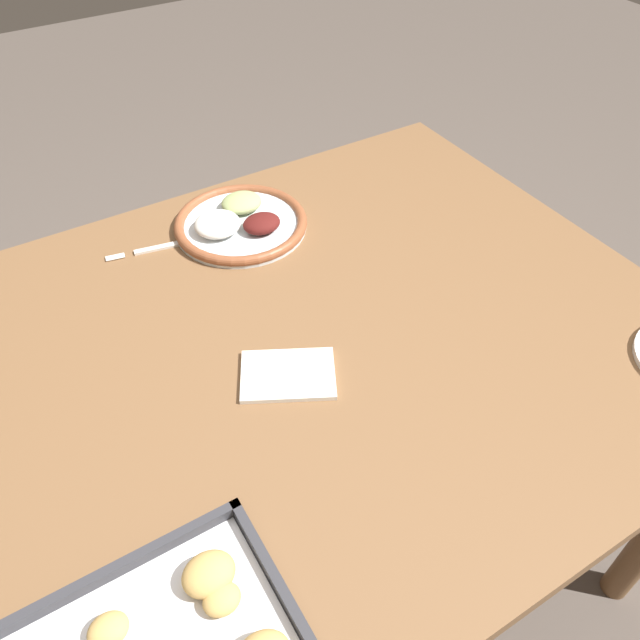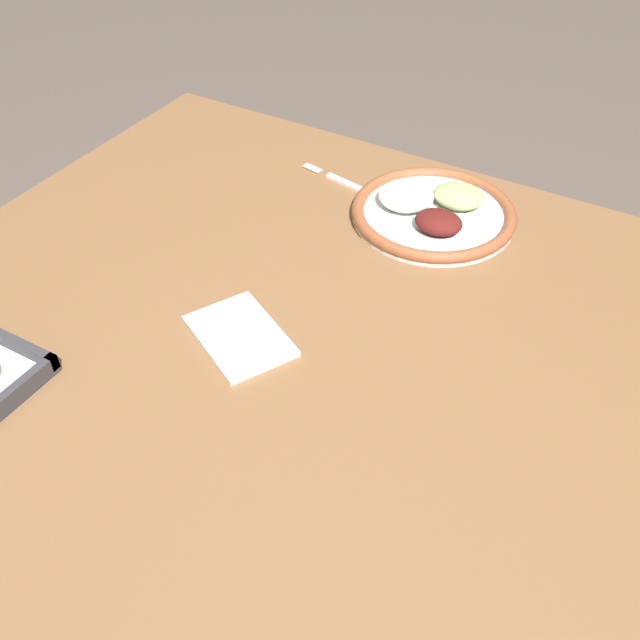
# 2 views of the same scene
# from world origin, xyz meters

# --- Properties ---
(ground_plane) EXTENTS (8.00, 8.00, 0.00)m
(ground_plane) POSITION_xyz_m (0.00, 0.00, 0.00)
(ground_plane) COLOR #564C44
(dining_table) EXTENTS (1.20, 1.00, 0.76)m
(dining_table) POSITION_xyz_m (0.00, 0.00, 0.66)
(dining_table) COLOR brown
(dining_table) RESTS_ON ground_plane
(dinner_plate) EXTENTS (0.26, 0.26, 0.04)m
(dinner_plate) POSITION_xyz_m (-0.02, -0.33, 0.77)
(dinner_plate) COLOR silver
(dinner_plate) RESTS_ON dining_table
(fork) EXTENTS (0.19, 0.05, 0.00)m
(fork) POSITION_xyz_m (0.13, -0.35, 0.76)
(fork) COLOR silver
(fork) RESTS_ON dining_table
(napkin) EXTENTS (0.17, 0.16, 0.01)m
(napkin) POSITION_xyz_m (0.08, 0.05, 0.76)
(napkin) COLOR silver
(napkin) RESTS_ON dining_table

